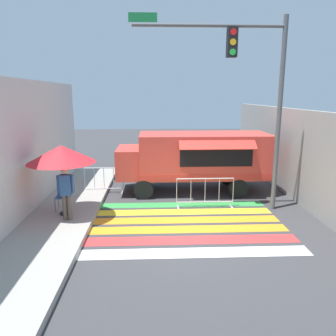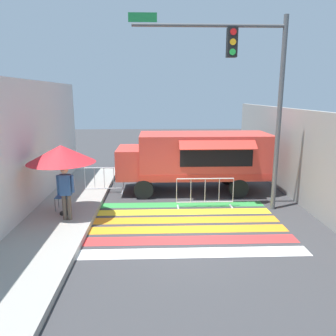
{
  "view_description": "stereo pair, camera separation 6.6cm",
  "coord_description": "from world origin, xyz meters",
  "px_view_note": "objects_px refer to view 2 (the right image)",
  "views": [
    {
      "loc": [
        -0.85,
        -9.12,
        4.01
      ],
      "look_at": [
        -0.34,
        2.73,
        1.35
      ],
      "focal_mm": 35.0,
      "sensor_mm": 36.0,
      "label": 1
    },
    {
      "loc": [
        -0.78,
        -9.12,
        4.01
      ],
      "look_at": [
        -0.34,
        2.73,
        1.35
      ],
      "focal_mm": 35.0,
      "sensor_mm": 36.0,
      "label": 2
    }
  ],
  "objects_px": {
    "folding_chair": "(63,194)",
    "barricade_side": "(104,181)",
    "vendor_person": "(66,190)",
    "patio_umbrella": "(61,154)",
    "traffic_signal_pole": "(252,80)",
    "food_truck": "(193,157)",
    "barricade_front": "(205,193)"
  },
  "relations": [
    {
      "from": "food_truck",
      "to": "patio_umbrella",
      "type": "bearing_deg",
      "value": -145.95
    },
    {
      "from": "traffic_signal_pole",
      "to": "patio_umbrella",
      "type": "xyz_separation_m",
      "value": [
        -6.17,
        -0.71,
        -2.31
      ]
    },
    {
      "from": "food_truck",
      "to": "folding_chair",
      "type": "relative_size",
      "value": 6.98
    },
    {
      "from": "folding_chair",
      "to": "barricade_side",
      "type": "bearing_deg",
      "value": 64.74
    },
    {
      "from": "patio_umbrella",
      "to": "barricade_front",
      "type": "relative_size",
      "value": 1.1
    },
    {
      "from": "food_truck",
      "to": "vendor_person",
      "type": "height_order",
      "value": "food_truck"
    },
    {
      "from": "traffic_signal_pole",
      "to": "patio_umbrella",
      "type": "bearing_deg",
      "value": -173.46
    },
    {
      "from": "patio_umbrella",
      "to": "folding_chair",
      "type": "distance_m",
      "value": 1.56
    },
    {
      "from": "patio_umbrella",
      "to": "barricade_side",
      "type": "distance_m",
      "value": 3.43
    },
    {
      "from": "folding_chair",
      "to": "vendor_person",
      "type": "height_order",
      "value": "vendor_person"
    },
    {
      "from": "food_truck",
      "to": "barricade_side",
      "type": "relative_size",
      "value": 3.89
    },
    {
      "from": "food_truck",
      "to": "barricade_front",
      "type": "height_order",
      "value": "food_truck"
    },
    {
      "from": "traffic_signal_pole",
      "to": "folding_chair",
      "type": "bearing_deg",
      "value": -178.3
    },
    {
      "from": "traffic_signal_pole",
      "to": "vendor_person",
      "type": "relative_size",
      "value": 3.8
    },
    {
      "from": "vendor_person",
      "to": "barricade_front",
      "type": "distance_m",
      "value": 4.82
    },
    {
      "from": "food_truck",
      "to": "barricade_side",
      "type": "distance_m",
      "value": 3.8
    },
    {
      "from": "patio_umbrella",
      "to": "barricade_side",
      "type": "bearing_deg",
      "value": 73.68
    },
    {
      "from": "folding_chair",
      "to": "vendor_person",
      "type": "bearing_deg",
      "value": -69.99
    },
    {
      "from": "vendor_person",
      "to": "barricade_front",
      "type": "relative_size",
      "value": 0.82
    },
    {
      "from": "patio_umbrella",
      "to": "vendor_person",
      "type": "distance_m",
      "value": 1.16
    },
    {
      "from": "folding_chair",
      "to": "patio_umbrella",
      "type": "bearing_deg",
      "value": -70.9
    },
    {
      "from": "folding_chair",
      "to": "barricade_front",
      "type": "bearing_deg",
      "value": 3.77
    },
    {
      "from": "traffic_signal_pole",
      "to": "barricade_side",
      "type": "relative_size",
      "value": 4.06
    },
    {
      "from": "traffic_signal_pole",
      "to": "folding_chair",
      "type": "relative_size",
      "value": 7.27
    },
    {
      "from": "food_truck",
      "to": "vendor_person",
      "type": "bearing_deg",
      "value": -140.44
    },
    {
      "from": "traffic_signal_pole",
      "to": "folding_chair",
      "type": "height_order",
      "value": "traffic_signal_pole"
    },
    {
      "from": "food_truck",
      "to": "vendor_person",
      "type": "xyz_separation_m",
      "value": [
        -4.31,
        -3.56,
        -0.34
      ]
    },
    {
      "from": "vendor_person",
      "to": "barricade_side",
      "type": "relative_size",
      "value": 1.07
    },
    {
      "from": "patio_umbrella",
      "to": "folding_chair",
      "type": "xyz_separation_m",
      "value": [
        -0.2,
        0.52,
        -1.46
      ]
    },
    {
      "from": "vendor_person",
      "to": "barricade_front",
      "type": "xyz_separation_m",
      "value": [
        4.55,
        1.49,
        -0.61
      ]
    },
    {
      "from": "food_truck",
      "to": "traffic_signal_pole",
      "type": "distance_m",
      "value": 4.14
    },
    {
      "from": "traffic_signal_pole",
      "to": "barricade_front",
      "type": "distance_m",
      "value": 4.19
    }
  ]
}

